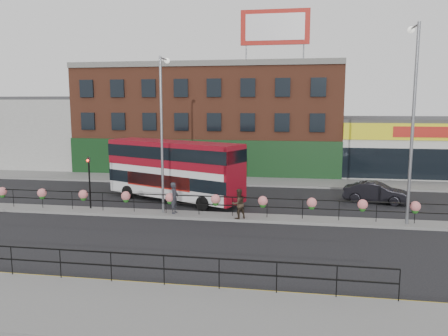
% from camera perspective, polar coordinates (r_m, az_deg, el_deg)
% --- Properties ---
extents(ground, '(120.00, 120.00, 0.00)m').
position_cam_1_polar(ground, '(25.69, -1.10, -6.49)').
color(ground, black).
rests_on(ground, ground).
extents(south_pavement, '(60.00, 4.00, 0.15)m').
position_cam_1_polar(south_pavement, '(14.74, -10.09, -17.96)').
color(south_pavement, slate).
rests_on(south_pavement, ground).
extents(north_pavement, '(60.00, 4.00, 0.15)m').
position_cam_1_polar(north_pavement, '(37.27, 2.27, -1.71)').
color(north_pavement, slate).
rests_on(north_pavement, ground).
extents(median, '(60.00, 1.60, 0.15)m').
position_cam_1_polar(median, '(25.67, -1.10, -6.32)').
color(median, slate).
rests_on(median, ground).
extents(yellow_line_inner, '(60.00, 0.10, 0.01)m').
position_cam_1_polar(yellow_line_inner, '(16.75, -7.38, -14.82)').
color(yellow_line_inner, gold).
rests_on(yellow_line_inner, ground).
extents(yellow_line_outer, '(60.00, 0.10, 0.01)m').
position_cam_1_polar(yellow_line_outer, '(16.59, -7.56, -15.06)').
color(yellow_line_outer, gold).
rests_on(yellow_line_outer, ground).
extents(brick_building, '(25.00, 12.21, 10.30)m').
position_cam_1_polar(brick_building, '(45.22, -1.49, 6.50)').
color(brick_building, brown).
rests_on(brick_building, ground).
extents(supermarket, '(15.00, 12.25, 5.30)m').
position_cam_1_polar(supermarket, '(45.94, 23.84, 2.73)').
color(supermarket, silver).
rests_on(supermarket, ground).
extents(warehouse_west, '(15.50, 12.00, 7.30)m').
position_cam_1_polar(warehouse_west, '(53.02, -23.57, 4.48)').
color(warehouse_west, '#A5A5A0').
rests_on(warehouse_west, ground).
extents(billboard, '(6.00, 0.29, 4.40)m').
position_cam_1_polar(billboard, '(40.01, 6.68, 17.79)').
color(billboard, '#AC1A12').
rests_on(billboard, brick_building).
extents(median_railing, '(30.04, 0.56, 1.23)m').
position_cam_1_polar(median_railing, '(25.45, -1.11, -4.21)').
color(median_railing, black).
rests_on(median_railing, median).
extents(south_railing, '(20.04, 0.05, 1.12)m').
position_cam_1_polar(south_railing, '(16.72, -14.56, -11.55)').
color(south_railing, black).
rests_on(south_railing, south_pavement).
extents(double_decker_bus, '(10.21, 6.30, 4.09)m').
position_cam_1_polar(double_decker_bus, '(29.72, -6.54, 0.43)').
color(double_decker_bus, silver).
rests_on(double_decker_bus, ground).
extents(car, '(3.49, 4.91, 1.38)m').
position_cam_1_polar(car, '(31.12, 19.24, -3.03)').
color(car, black).
rests_on(car, ground).
extents(pedestrian_a, '(0.75, 0.56, 1.86)m').
position_cam_1_polar(pedestrian_a, '(26.03, -6.50, -3.90)').
color(pedestrian_a, '#2A2B32').
rests_on(pedestrian_a, median).
extents(pedestrian_b, '(1.46, 1.45, 1.71)m').
position_cam_1_polar(pedestrian_b, '(24.71, 1.90, -4.69)').
color(pedestrian_b, '#30261B').
rests_on(pedestrian_b, median).
extents(lamp_column_west, '(0.33, 1.61, 9.18)m').
position_cam_1_polar(lamp_column_west, '(26.03, -8.02, 6.09)').
color(lamp_column_west, slate).
rests_on(lamp_column_west, median).
extents(lamp_column_east, '(0.38, 1.86, 10.61)m').
position_cam_1_polar(lamp_column_east, '(25.27, 23.41, 7.35)').
color(lamp_column_east, slate).
rests_on(lamp_column_east, median).
extents(traffic_light_median, '(0.15, 0.28, 3.65)m').
position_cam_1_polar(traffic_light_median, '(28.11, -17.22, -0.44)').
color(traffic_light_median, black).
rests_on(traffic_light_median, median).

